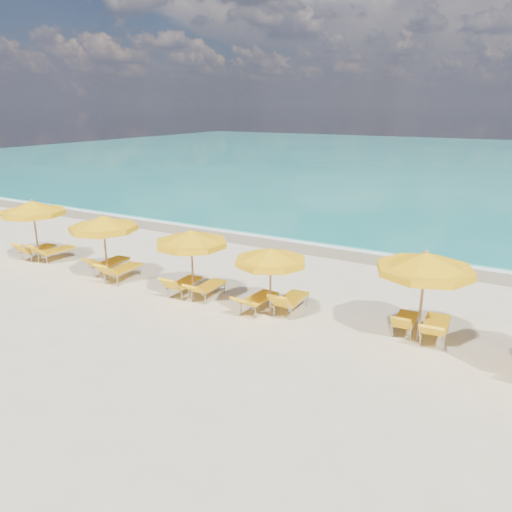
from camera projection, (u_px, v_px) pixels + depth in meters
The scene contains 20 objects.
ground_plane at pixel (233, 304), 15.94m from camera, with size 120.00×120.00×0.00m, color beige.
ocean at pixel (463, 161), 55.73m from camera, with size 120.00×80.00×0.30m, color #167C73.
wet_sand_band at pixel (322, 248), 22.07m from camera, with size 120.00×2.60×0.01m, color tan.
foam_line at pixel (329, 244), 22.74m from camera, with size 120.00×1.20×0.03m, color white.
whitecap_near at pixel (294, 201), 32.90m from camera, with size 14.00×0.36×0.05m, color white.
umbrella_1 at pixel (33, 209), 19.69m from camera, with size 2.77×2.77×2.54m.
umbrella_2 at pixel (103, 224), 17.54m from camera, with size 2.63×2.63×2.44m.
umbrella_3 at pixel (191, 239), 15.83m from camera, with size 2.91×2.91×2.37m.
umbrella_4 at pixel (271, 257), 14.51m from camera, with size 2.24×2.24×2.18m.
umbrella_5 at pixel (425, 264), 12.80m from camera, with size 2.62×2.62×2.56m.
lounger_1_left at pixel (38, 252), 20.66m from camera, with size 0.71×1.78×0.86m.
lounger_1_right at pixel (56, 254), 20.36m from camera, with size 0.82×1.93×0.89m.
lounger_2_left at pixel (111, 267), 18.78m from camera, with size 0.84×1.98×0.88m.
lounger_2_right at pixel (122, 273), 18.06m from camera, with size 0.76×1.95×0.90m.
lounger_3_left at pixel (184, 287), 16.72m from camera, with size 0.71×1.79×0.86m.
lounger_3_right at pixel (208, 291), 16.44m from camera, with size 0.61×1.75×0.75m.
lounger_4_left at pixel (258, 303), 15.39m from camera, with size 0.73×1.86×0.75m.
lounger_4_right at pixel (291, 304), 15.28m from camera, with size 0.68×1.84×0.89m.
lounger_5_left at pixel (405, 325), 13.93m from camera, with size 0.66×1.64×0.80m.
lounger_5_right at pixel (435, 331), 13.49m from camera, with size 0.77×1.96×0.86m.
Camera 1 is at (8.04, -12.45, 6.10)m, focal length 35.00 mm.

